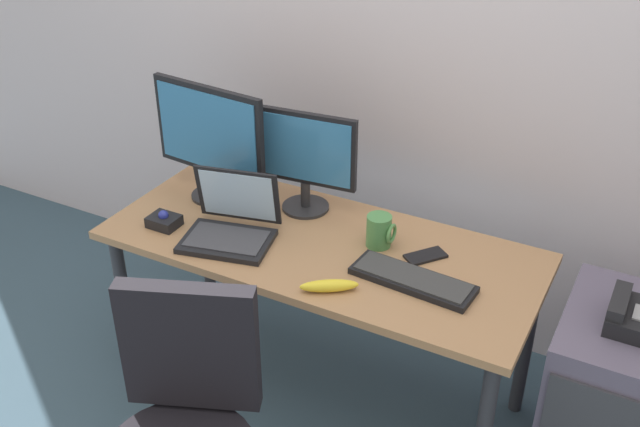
{
  "coord_description": "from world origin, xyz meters",
  "views": [
    {
      "loc": [
        1.04,
        -1.95,
        2.11
      ],
      "look_at": [
        0.0,
        0.0,
        0.82
      ],
      "focal_mm": 41.55,
      "sensor_mm": 36.0,
      "label": 1
    }
  ],
  "objects": [
    {
      "name": "ground_plane",
      "position": [
        0.0,
        0.0,
        0.0
      ],
      "size": [
        8.0,
        8.0,
        0.0
      ],
      "primitive_type": "plane",
      "color": "#374E5C"
    },
    {
      "name": "back_wall",
      "position": [
        0.0,
        0.68,
        1.4
      ],
      "size": [
        6.0,
        0.1,
        2.8
      ],
      "primitive_type": "cube",
      "color": "silver",
      "rests_on": "ground"
    },
    {
      "name": "desk",
      "position": [
        0.0,
        0.0,
        0.62
      ],
      "size": [
        1.56,
        0.66,
        0.7
      ],
      "color": "#A4764E",
      "rests_on": "ground"
    },
    {
      "name": "file_cabinet",
      "position": [
        1.05,
        0.09,
        0.34
      ],
      "size": [
        0.42,
        0.53,
        0.67
      ],
      "color": "#5B5267",
      "rests_on": "ground"
    },
    {
      "name": "desk_phone",
      "position": [
        1.05,
        0.07,
        0.71
      ],
      "size": [
        0.17,
        0.2,
        0.09
      ],
      "color": "black",
      "rests_on": "file_cabinet"
    },
    {
      "name": "monitor_main",
      "position": [
        -0.53,
        0.1,
        0.96
      ],
      "size": [
        0.5,
        0.18,
        0.46
      ],
      "color": "#262628",
      "rests_on": "desk"
    },
    {
      "name": "monitor_side",
      "position": [
        -0.16,
        0.19,
        0.92
      ],
      "size": [
        0.4,
        0.18,
        0.39
      ],
      "color": "#262628",
      "rests_on": "desk"
    },
    {
      "name": "keyboard",
      "position": [
        0.38,
        -0.07,
        0.71
      ],
      "size": [
        0.42,
        0.17,
        0.03
      ],
      "color": "black",
      "rests_on": "desk"
    },
    {
      "name": "laptop",
      "position": [
        -0.3,
        -0.11,
        0.75
      ],
      "size": [
        0.36,
        0.33,
        0.24
      ],
      "color": "black",
      "rests_on": "desk"
    },
    {
      "name": "trackball_mouse",
      "position": [
        -0.56,
        -0.17,
        0.72
      ],
      "size": [
        0.11,
        0.09,
        0.07
      ],
      "color": "black",
      "rests_on": "desk"
    },
    {
      "name": "coffee_mug",
      "position": [
        0.19,
        0.08,
        0.76
      ],
      "size": [
        0.1,
        0.09,
        0.12
      ],
      "color": "#478547",
      "rests_on": "desk"
    },
    {
      "name": "cell_phone",
      "position": [
        0.36,
        0.09,
        0.71
      ],
      "size": [
        0.14,
        0.15,
        0.01
      ],
      "primitive_type": "cube",
      "rotation": [
        0.0,
        0.0,
        -0.66
      ],
      "color": "black",
      "rests_on": "desk"
    },
    {
      "name": "banana",
      "position": [
        0.16,
        -0.24,
        0.72
      ],
      "size": [
        0.18,
        0.14,
        0.04
      ],
      "primitive_type": "ellipsoid",
      "rotation": [
        0.0,
        0.0,
        0.57
      ],
      "color": "yellow",
      "rests_on": "desk"
    }
  ]
}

